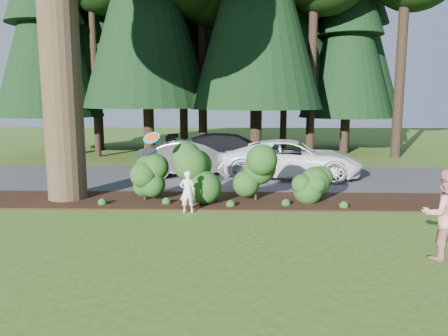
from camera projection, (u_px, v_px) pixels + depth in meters
The scene contains 11 objects.
ground at pixel (198, 231), 10.96m from camera, with size 80.00×80.00×0.00m, color #2F4E16.
mulch_bed at pixel (206, 201), 14.17m from camera, with size 16.00×2.50×0.05m, color black.
driveway at pixel (213, 178), 18.37m from camera, with size 22.00×6.00×0.03m, color #38383A.
shrub_row at pixel (230, 178), 13.91m from camera, with size 6.53×1.60×1.61m.
lily_cluster at pixel (195, 192), 13.26m from camera, with size 0.69×0.09×0.57m.
car_silver_wagon at pixel (193, 158), 18.69m from camera, with size 1.61×4.62×1.52m, color silver.
car_white_suv at pixel (292, 159), 18.17m from camera, with size 2.63×5.69×1.58m, color white.
car_dark_suv at pixel (232, 152), 19.89m from camera, with size 2.39×5.89×1.71m, color black.
child at pixel (188, 192), 12.66m from camera, with size 0.45×0.30×1.25m, color white.
adult at pixel (444, 214), 8.94m from camera, with size 0.92×0.72×1.90m, color red.
frisbee at pixel (152, 138), 12.52m from camera, with size 0.54×0.42×0.39m.
Camera 1 is at (0.98, -10.55, 3.29)m, focal length 35.00 mm.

